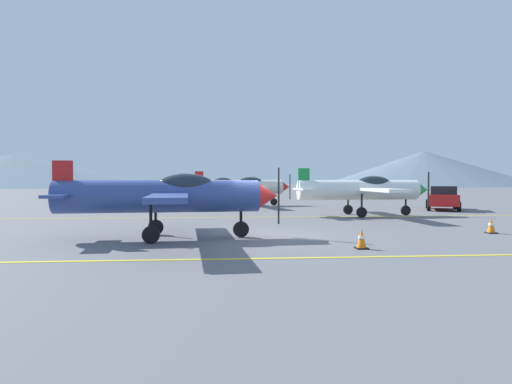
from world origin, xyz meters
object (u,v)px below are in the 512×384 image
object	(u,v)px
airplane_near	(168,195)
airplane_far	(243,187)
traffic_cone_side	(362,239)
airplane_mid	(363,189)
traffic_cone_front	(491,226)
car_sedan	(442,197)
airplane_back	(217,185)

from	to	relation	value
airplane_near	airplane_far	distance (m)	19.03
airplane_near	traffic_cone_side	xyz separation A→B (m)	(5.96, -2.71, -1.22)
airplane_mid	traffic_cone_front	distance (m)	8.66
car_sedan	traffic_cone_side	bearing A→B (deg)	-124.40
car_sedan	traffic_cone_side	distance (m)	19.22
airplane_near	car_sedan	size ratio (longest dim) A/B	1.92
airplane_far	traffic_cone_front	world-z (taller)	airplane_far
airplane_far	car_sedan	bearing A→B (deg)	-22.72
traffic_cone_front	traffic_cone_side	size ratio (longest dim) A/B	1.00
airplane_back	airplane_near	bearing A→B (deg)	-92.78
traffic_cone_front	airplane_mid	bearing A→B (deg)	105.14
airplane_mid	airplane_far	bearing A→B (deg)	122.41
car_sedan	traffic_cone_front	world-z (taller)	car_sedan
airplane_back	traffic_cone_front	bearing A→B (deg)	-70.14
airplane_near	traffic_cone_side	bearing A→B (deg)	-24.42
airplane_back	traffic_cone_front	world-z (taller)	airplane_back
traffic_cone_side	airplane_near	bearing A→B (deg)	155.58
traffic_cone_front	airplane_back	bearing A→B (deg)	109.86
traffic_cone_front	car_sedan	bearing A→B (deg)	69.47
airplane_far	traffic_cone_front	xyz separation A→B (m)	(8.52, -18.17, -1.22)
airplane_back	car_sedan	world-z (taller)	airplane_back
airplane_near	car_sedan	world-z (taller)	airplane_near
airplane_near	airplane_mid	bearing A→B (deg)	41.77
airplane_mid	traffic_cone_front	world-z (taller)	airplane_mid
airplane_near	car_sedan	xyz separation A→B (m)	(16.81, 13.15, -0.67)
airplane_near	airplane_back	world-z (taller)	same
traffic_cone_front	traffic_cone_side	world-z (taller)	same
airplane_far	traffic_cone_side	world-z (taller)	airplane_far
airplane_far	car_sedan	world-z (taller)	airplane_far
airplane_far	traffic_cone_front	size ratio (longest dim) A/B	15.17
airplane_mid	traffic_cone_side	xyz separation A→B (m)	(-3.89, -11.50, -1.22)
airplane_back	airplane_mid	bearing A→B (deg)	-68.36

